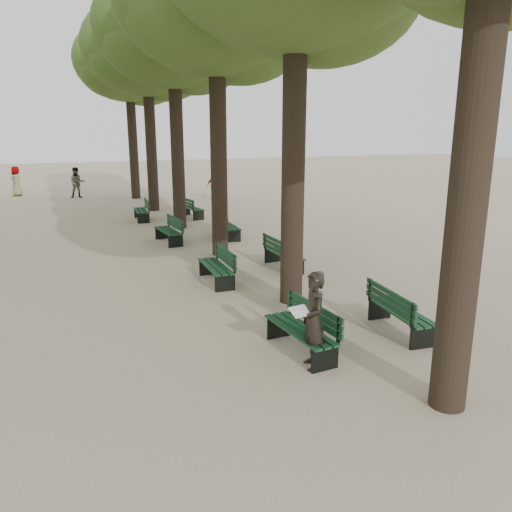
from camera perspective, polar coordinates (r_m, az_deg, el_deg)
name	(u,v)px	position (r m, az deg, el deg)	size (l,w,h in m)	color
ground	(293,366)	(8.80, 4.28, -12.46)	(120.00, 120.00, 0.00)	tan
tree_central_3	(173,29)	(20.93, -9.49, 24.24)	(6.00, 6.00, 9.95)	#33261C
tree_central_4	(146,48)	(25.74, -12.44, 22.19)	(6.00, 6.00, 9.95)	#33261C
tree_central_5	(128,61)	(30.61, -14.41, 20.76)	(6.00, 6.00, 9.95)	#33261C
bench_left_0	(300,339)	(9.19, 5.08, -9.40)	(0.67, 1.83, 0.92)	black
bench_left_1	(216,273)	(13.25, -4.59, -1.92)	(0.66, 1.83, 0.92)	black
bench_left_2	(169,236)	(18.13, -9.96, 2.32)	(0.69, 1.83, 0.92)	black
bench_left_3	(142,214)	(22.98, -12.95, 4.67)	(0.73, 1.84, 0.92)	black
bench_right_0	(400,320)	(10.41, 16.13, -7.01)	(0.79, 1.86, 0.92)	black
bench_right_1	(284,259)	(14.57, 3.18, -0.40)	(0.60, 1.81, 0.92)	black
bench_right_2	(228,231)	(18.76, -3.21, 2.92)	(0.71, 1.84, 0.92)	black
bench_right_3	(192,212)	(23.29, -7.36, 5.04)	(0.78, 1.86, 0.92)	black
man_with_map	(313,320)	(8.46, 6.54, -7.33)	(0.67, 0.73, 1.70)	black
pedestrian_a	(77,183)	(31.74, -19.77, 7.89)	(0.87, 0.36, 1.80)	#262628
pedestrian_d	(17,181)	(34.05, -25.69, 7.71)	(0.88, 0.36, 1.80)	#262628
pedestrian_c	(214,186)	(29.43, -4.86, 7.98)	(0.90, 0.31, 1.54)	#262628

